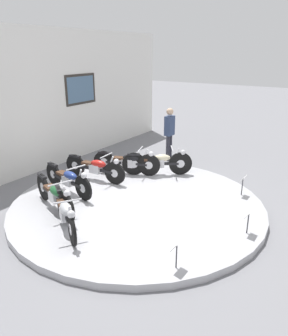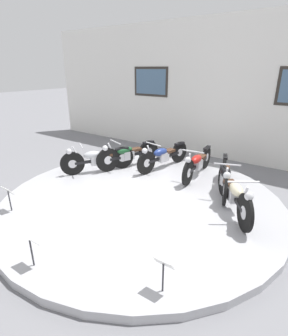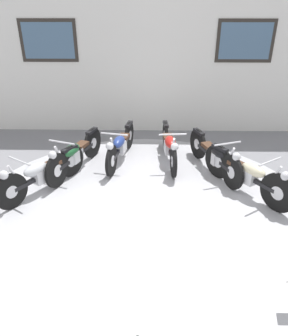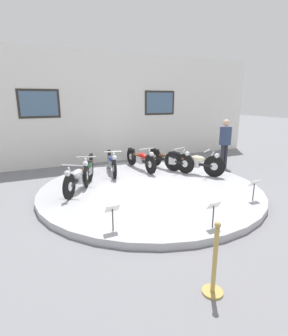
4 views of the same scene
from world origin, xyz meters
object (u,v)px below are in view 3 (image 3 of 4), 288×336
motorcycle_blue (120,145)px  motorcycle_silver (41,173)px  motorcycle_green (75,153)px  motorcycle_black (215,155)px  motorcycle_cream (248,174)px  motorcycle_red (169,145)px

motorcycle_blue → motorcycle_silver: bearing=-136.4°
motorcycle_silver → motorcycle_green: (0.44, 0.78, 0.01)m
motorcycle_blue → motorcycle_green: bearing=-151.9°
motorcycle_black → motorcycle_cream: 0.90m
motorcycle_blue → motorcycle_red: size_ratio=0.98×
motorcycle_black → motorcycle_green: bearing=180.0°
motorcycle_silver → motorcycle_red: (2.34, 1.24, 0.00)m
motorcycle_blue → motorcycle_red: 1.03m
motorcycle_green → motorcycle_black: (2.77, -0.00, -0.00)m
motorcycle_blue → motorcycle_red: motorcycle_red is taller
motorcycle_red → motorcycle_cream: 1.81m
motorcycle_blue → motorcycle_cream: 2.65m
motorcycle_green → motorcycle_silver: bearing=-119.5°
motorcycle_silver → motorcycle_green: size_ratio=0.88×
motorcycle_silver → motorcycle_red: 2.65m
motorcycle_red → motorcycle_cream: (1.31, -1.24, 0.02)m
motorcycle_cream → motorcycle_blue: bearing=152.1°
motorcycle_blue → motorcycle_black: bearing=-13.7°
motorcycle_red → motorcycle_cream: size_ratio=1.17×
motorcycle_blue → motorcycle_cream: size_ratio=1.15×
motorcycle_black → motorcycle_cream: motorcycle_cream is taller
motorcycle_blue → motorcycle_black: size_ratio=1.03×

